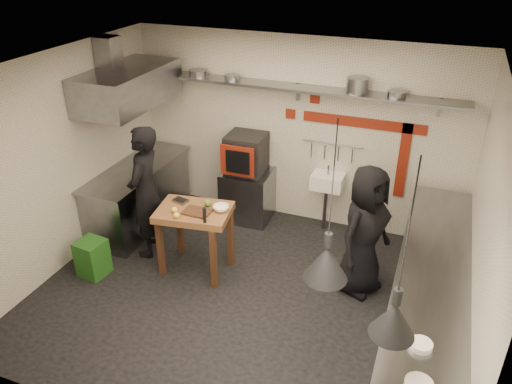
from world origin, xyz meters
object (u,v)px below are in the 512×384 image
(green_bin, at_px, (92,258))
(chef_right, at_px, (364,231))
(oven_stand, at_px, (248,194))
(chef_left, at_px, (146,192))
(combi_oven, at_px, (246,153))
(prep_table, at_px, (196,240))

(green_bin, relative_size, chef_right, 0.30)
(oven_stand, xyz_separation_m, green_bin, (-1.35, -2.10, -0.15))
(chef_left, bearing_deg, green_bin, -38.93)
(combi_oven, distance_m, green_bin, 2.63)
(oven_stand, height_order, chef_left, chef_left)
(oven_stand, relative_size, combi_oven, 1.38)
(green_bin, bearing_deg, chef_left, 60.91)
(prep_table, bearing_deg, combi_oven, 77.57)
(prep_table, bearing_deg, chef_right, 1.81)
(combi_oven, height_order, green_bin, combi_oven)
(oven_stand, height_order, green_bin, oven_stand)
(green_bin, xyz_separation_m, chef_left, (0.42, 0.75, 0.68))
(prep_table, distance_m, chef_left, 0.95)
(oven_stand, bearing_deg, chef_left, -126.00)
(oven_stand, height_order, chef_right, chef_right)
(prep_table, relative_size, chef_left, 0.49)
(green_bin, relative_size, prep_table, 0.54)
(combi_oven, height_order, prep_table, combi_oven)
(oven_stand, distance_m, chef_left, 1.72)
(chef_right, bearing_deg, combi_oven, 85.21)
(oven_stand, bearing_deg, chef_right, -31.23)
(combi_oven, xyz_separation_m, prep_table, (-0.10, -1.52, -0.63))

